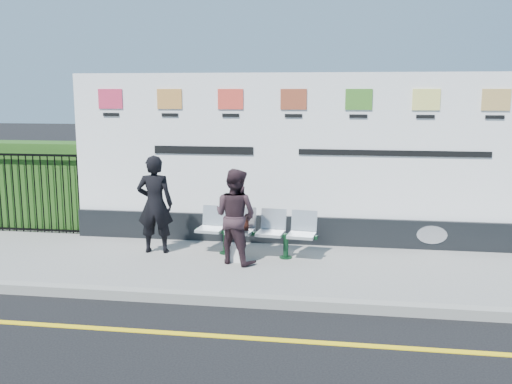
% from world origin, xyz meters
% --- Properties ---
extents(ground, '(80.00, 80.00, 0.00)m').
position_xyz_m(ground, '(0.00, 0.00, 0.00)').
color(ground, black).
extents(pavement, '(14.00, 3.00, 0.12)m').
position_xyz_m(pavement, '(0.00, 2.50, 0.06)').
color(pavement, gray).
rests_on(pavement, ground).
extents(kerb, '(14.00, 0.18, 0.14)m').
position_xyz_m(kerb, '(0.00, 1.00, 0.07)').
color(kerb, gray).
rests_on(kerb, ground).
extents(yellow_line, '(14.00, 0.10, 0.01)m').
position_xyz_m(yellow_line, '(0.00, 0.00, 0.00)').
color(yellow_line, yellow).
rests_on(yellow_line, ground).
extents(billboard, '(8.00, 0.30, 3.00)m').
position_xyz_m(billboard, '(0.50, 3.85, 1.42)').
color(billboard, black).
rests_on(billboard, pavement).
extents(hedge, '(2.35, 0.70, 1.70)m').
position_xyz_m(hedge, '(-4.58, 4.30, 0.97)').
color(hedge, '#254F17').
rests_on(hedge, pavement).
extents(railing, '(2.05, 0.06, 1.54)m').
position_xyz_m(railing, '(-4.58, 3.85, 0.89)').
color(railing, black).
rests_on(railing, pavement).
extents(bench, '(2.02, 0.73, 0.42)m').
position_xyz_m(bench, '(-0.04, 2.92, 0.33)').
color(bench, silver).
rests_on(bench, pavement).
extents(woman_left, '(0.64, 0.46, 1.65)m').
position_xyz_m(woman_left, '(-1.73, 2.89, 0.94)').
color(woman_left, black).
rests_on(woman_left, pavement).
extents(woman_right, '(0.90, 0.82, 1.50)m').
position_xyz_m(woman_right, '(-0.29, 2.51, 0.87)').
color(woman_right, '#312026').
rests_on(woman_right, pavement).
extents(handbag_brown, '(0.30, 0.16, 0.22)m').
position_xyz_m(handbag_brown, '(-0.29, 2.95, 0.65)').
color(handbag_brown, black).
rests_on(handbag_brown, bench).
extents(carrier_bag_white, '(0.28, 0.17, 0.28)m').
position_xyz_m(carrier_bag_white, '(-0.30, 2.56, 0.26)').
color(carrier_bag_white, white).
rests_on(carrier_bag_white, pavement).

